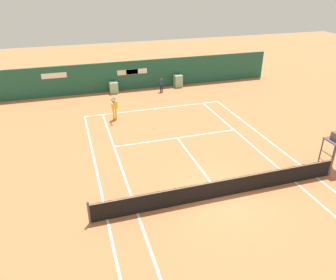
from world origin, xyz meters
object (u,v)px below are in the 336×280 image
object	(u,v)px
ball_kid_left_post	(161,84)
player_on_baseline	(114,107)
tennis_ball_near_service_line	(190,176)
tennis_ball_by_sideline	(154,128)
tennis_ball_mid_court	(234,126)

from	to	relation	value
ball_kid_left_post	player_on_baseline	bearing A→B (deg)	50.65
player_on_baseline	ball_kid_left_post	size ratio (longest dim) A/B	1.45
player_on_baseline	ball_kid_left_post	xyz separation A→B (m)	(4.88, 4.86, -0.23)
tennis_ball_near_service_line	ball_kid_left_post	bearing A→B (deg)	79.80
tennis_ball_near_service_line	tennis_ball_by_sideline	world-z (taller)	same
tennis_ball_mid_court	tennis_ball_near_service_line	world-z (taller)	same
tennis_ball_by_sideline	tennis_ball_mid_court	bearing A→B (deg)	-13.87
player_on_baseline	tennis_ball_mid_court	xyz separation A→B (m)	(7.49, -3.74, -0.91)
player_on_baseline	tennis_ball_near_service_line	size ratio (longest dim) A/B	26.35
ball_kid_left_post	tennis_ball_by_sideline	distance (m)	7.80
tennis_ball_mid_court	tennis_ball_by_sideline	xyz separation A→B (m)	(-5.29, 1.31, 0.00)
player_on_baseline	tennis_ball_mid_court	bearing A→B (deg)	140.28
tennis_ball_mid_court	tennis_ball_near_service_line	xyz separation A→B (m)	(-5.02, -4.82, 0.00)
ball_kid_left_post	tennis_ball_by_sideline	bearing A→B (deg)	75.58
ball_kid_left_post	tennis_ball_mid_court	size ratio (longest dim) A/B	18.19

